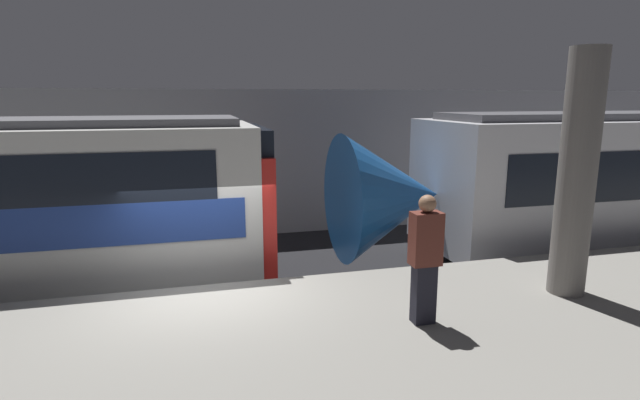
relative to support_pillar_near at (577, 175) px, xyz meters
The scene contains 4 objects.
ground_plane 6.18m from the support_pillar_near, 162.59° to the left, with size 120.00×120.00×0.00m, color black.
station_rear_barrier 9.86m from the support_pillar_near, 122.09° to the left, with size 50.00×0.15×4.19m.
support_pillar_near is the anchor object (origin of this frame).
person_waiting 2.71m from the support_pillar_near, behind, with size 0.38×0.24×1.68m.
Camera 1 is at (-0.10, -7.54, 3.95)m, focal length 28.00 mm.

